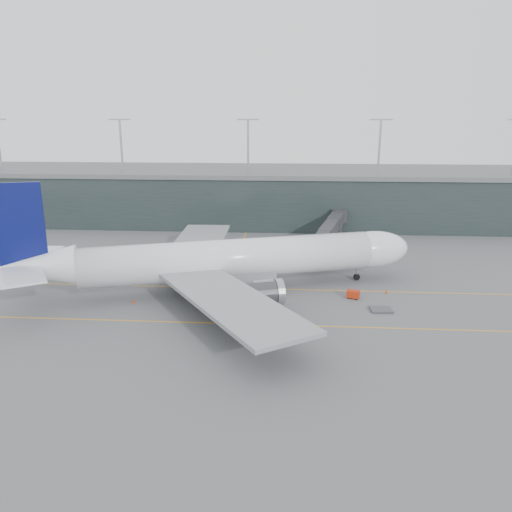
{
  "coord_description": "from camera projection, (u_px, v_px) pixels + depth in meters",
  "views": [
    {
      "loc": [
        16.85,
        -89.0,
        30.15
      ],
      "look_at": [
        10.84,
        -4.0,
        6.15
      ],
      "focal_mm": 35.0,
      "sensor_mm": 36.0,
      "label": 1
    }
  ],
  "objects": [
    {
      "name": "main_aircraft",
      "position": [
        227.0,
        260.0,
        87.68
      ],
      "size": [
        70.87,
        65.25,
        20.34
      ],
      "rotation": [
        0.0,
        0.0,
        0.31
      ],
      "color": "white",
      "rests_on": "ground"
    },
    {
      "name": "taxiline_lead_main",
      "position": [
        238.0,
        253.0,
        113.64
      ],
      "size": [
        0.25,
        60.0,
        0.02
      ],
      "primitive_type": "cube",
      "color": "orange",
      "rests_on": "ground"
    },
    {
      "name": "baggage_dolly",
      "position": [
        381.0,
        310.0,
        79.94
      ],
      "size": [
        3.52,
        2.89,
        0.34
      ],
      "primitive_type": "cube",
      "rotation": [
        0.0,
        0.0,
        0.06
      ],
      "color": "#3C3C42",
      "rests_on": "ground"
    },
    {
      "name": "ground",
      "position": [
        201.0,
        280.0,
        94.78
      ],
      "size": [
        320.0,
        320.0,
        0.0
      ],
      "primitive_type": "plane",
      "color": "#515155",
      "rests_on": "ground"
    },
    {
      "name": "uld_c",
      "position": [
        210.0,
        260.0,
        104.14
      ],
      "size": [
        2.34,
        1.92,
        2.03
      ],
      "rotation": [
        0.0,
        0.0,
        -0.06
      ],
      "color": "#37373C",
      "rests_on": "ground"
    },
    {
      "name": "gse_cart",
      "position": [
        353.0,
        294.0,
        85.21
      ],
      "size": [
        2.38,
        1.94,
        1.4
      ],
      "rotation": [
        0.0,
        0.0,
        -0.35
      ],
      "color": "#AE270C",
      "rests_on": "ground"
    },
    {
      "name": "taxiline_a",
      "position": [
        197.0,
        287.0,
        90.93
      ],
      "size": [
        160.0,
        0.25,
        0.02
      ],
      "primitive_type": "cube",
      "color": "orange",
      "rests_on": "ground"
    },
    {
      "name": "terminal",
      "position": [
        234.0,
        194.0,
        148.4
      ],
      "size": [
        240.0,
        36.0,
        29.0
      ],
      "color": "#1F2A2A",
      "rests_on": "ground"
    },
    {
      "name": "uld_a",
      "position": [
        180.0,
        262.0,
        103.61
      ],
      "size": [
        2.08,
        1.71,
        1.8
      ],
      "rotation": [
        0.0,
        0.0,
        0.07
      ],
      "color": "#37373C",
      "rests_on": "ground"
    },
    {
      "name": "cone_tail",
      "position": [
        134.0,
        301.0,
        83.22
      ],
      "size": [
        0.45,
        0.45,
        0.72
      ],
      "primitive_type": "cone",
      "color": "red",
      "rests_on": "ground"
    },
    {
      "name": "cone_wing_port",
      "position": [
        257.0,
        262.0,
        105.77
      ],
      "size": [
        0.4,
        0.4,
        0.64
      ],
      "primitive_type": "cone",
      "color": "#F7420D",
      "rests_on": "ground"
    },
    {
      "name": "uld_b",
      "position": [
        196.0,
        258.0,
        106.37
      ],
      "size": [
        2.52,
        2.31,
        1.85
      ],
      "rotation": [
        0.0,
        0.0,
        -0.42
      ],
      "color": "#37373C",
      "rests_on": "ground"
    },
    {
      "name": "taxiline_b",
      "position": [
        177.0,
        322.0,
        75.57
      ],
      "size": [
        160.0,
        0.25,
        0.02
      ],
      "primitive_type": "cube",
      "color": "orange",
      "rests_on": "ground"
    },
    {
      "name": "cone_wing_stbd",
      "position": [
        245.0,
        322.0,
        74.63
      ],
      "size": [
        0.43,
        0.43,
        0.69
      ],
      "primitive_type": "cone",
      "color": "#F03A0D",
      "rests_on": "ground"
    },
    {
      "name": "jet_bridge",
      "position": [
        324.0,
        229.0,
        114.95
      ],
      "size": [
        12.98,
        43.99,
        6.77
      ],
      "rotation": [
        0.0,
        0.0,
        -0.22
      ],
      "color": "#2C2C31",
      "rests_on": "ground"
    },
    {
      "name": "cone_nose",
      "position": [
        387.0,
        291.0,
        87.73
      ],
      "size": [
        0.46,
        0.46,
        0.73
      ],
      "primitive_type": "cone",
      "color": "red",
      "rests_on": "ground"
    }
  ]
}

